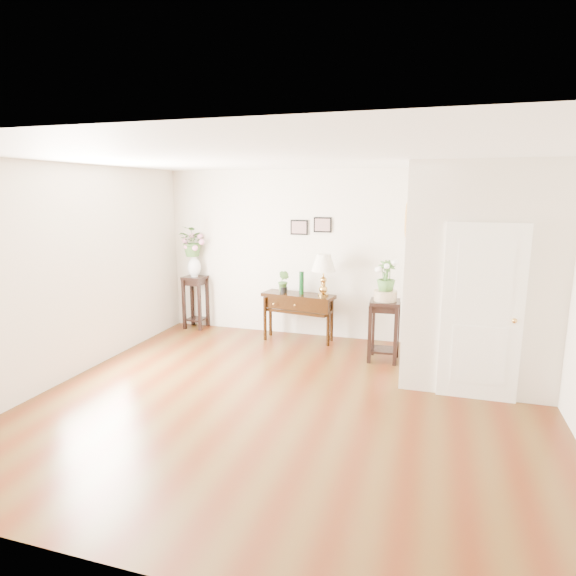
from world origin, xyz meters
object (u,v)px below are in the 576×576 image
at_px(console_table, 298,317).
at_px(plant_stand_b, 384,331).
at_px(table_lamp, 323,274).
at_px(plant_stand_a, 196,302).

distance_m(console_table, plant_stand_b, 1.56).
distance_m(table_lamp, plant_stand_a, 2.51).
distance_m(plant_stand_a, plant_stand_b, 3.53).
bearing_deg(plant_stand_b, table_lamp, 151.85).
bearing_deg(plant_stand_b, console_table, 159.10).
height_order(table_lamp, plant_stand_a, table_lamp).
xyz_separation_m(table_lamp, plant_stand_b, (1.04, -0.56, -0.69)).
distance_m(console_table, table_lamp, 0.86).
height_order(console_table, table_lamp, table_lamp).
relative_size(table_lamp, plant_stand_a, 0.72).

